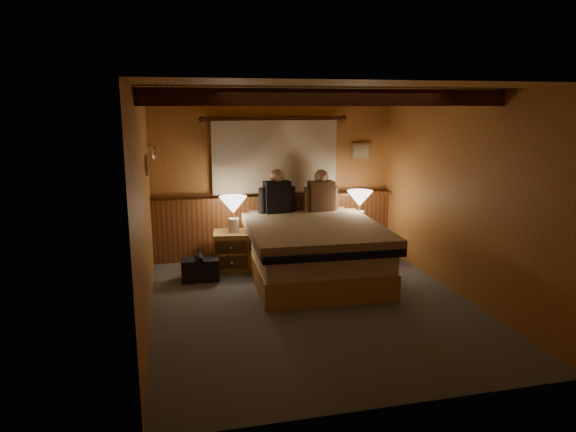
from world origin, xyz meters
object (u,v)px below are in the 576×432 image
object	(u,v)px
nightstand_left	(231,251)
person_left	(277,195)
lamp_left	(233,207)
person_right	(321,194)
nightstand_right	(356,242)
lamp_right	(360,201)
duffel_bag	(200,269)
bed	(313,250)

from	to	relation	value
nightstand_left	person_left	bearing A→B (deg)	20.83
lamp_left	person_right	xyz separation A→B (m)	(1.29, 0.13, 0.11)
nightstand_left	nightstand_right	size ratio (longest dim) A/B	0.92
nightstand_left	lamp_right	distance (m)	1.97
person_right	lamp_right	bearing A→B (deg)	-21.47
lamp_right	person_left	xyz separation A→B (m)	(-1.18, 0.18, 0.10)
lamp_left	nightstand_right	bearing A→B (deg)	0.01
duffel_bag	nightstand_right	bearing A→B (deg)	12.20
lamp_right	nightstand_right	bearing A→B (deg)	137.58
bed	person_right	bearing A→B (deg)	68.04
bed	duffel_bag	xyz separation A→B (m)	(-1.45, 0.25, -0.23)
person_left	person_right	bearing A→B (deg)	-6.64
nightstand_right	duffel_bag	world-z (taller)	nightstand_right
bed	nightstand_left	distance (m)	1.17
lamp_right	person_left	bearing A→B (deg)	171.19
nightstand_right	bed	bearing A→B (deg)	-153.82
person_right	person_left	bearing A→B (deg)	172.53
bed	person_left	world-z (taller)	person_left
bed	lamp_left	distance (m)	1.24
nightstand_left	person_right	size ratio (longest dim) A/B	0.84
person_left	duffel_bag	world-z (taller)	person_left
nightstand_right	person_right	distance (m)	0.88
person_right	bed	bearing A→B (deg)	-119.29
bed	nightstand_right	bearing A→B (deg)	38.85
lamp_right	person_right	xyz separation A→B (m)	(-0.53, 0.16, 0.09)
person_right	duffel_bag	distance (m)	2.04
nightstand_right	person_left	xyz separation A→B (m)	(-1.15, 0.16, 0.71)
nightstand_left	bed	bearing A→B (deg)	-24.76
lamp_right	person_left	size ratio (longest dim) A/B	0.74
bed	nightstand_right	size ratio (longest dim) A/B	3.85
lamp_left	lamp_right	xyz separation A→B (m)	(1.83, -0.03, 0.02)
nightstand_right	lamp_left	size ratio (longest dim) A/B	1.17
nightstand_right	duffel_bag	xyz separation A→B (m)	(-2.29, -0.38, -0.13)
lamp_right	duffel_bag	bearing A→B (deg)	-171.41
lamp_left	person_left	xyz separation A→B (m)	(0.65, 0.16, 0.12)
nightstand_right	person_right	world-z (taller)	person_right
lamp_right	person_right	size ratio (longest dim) A/B	0.76
nightstand_left	duffel_bag	size ratio (longest dim) A/B	1.08
nightstand_left	person_right	bearing A→B (deg)	13.16
nightstand_left	person_left	distance (m)	1.01
nightstand_right	person_right	size ratio (longest dim) A/B	0.92
bed	nightstand_left	bearing A→B (deg)	150.34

